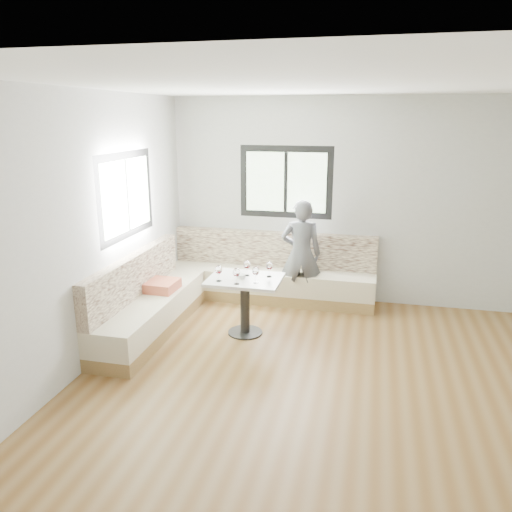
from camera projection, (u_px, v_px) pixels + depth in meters
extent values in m
cube|color=brown|center=(329.00, 388.00, 4.82)|extent=(5.00, 5.00, 0.01)
cube|color=white|center=(343.00, 83.00, 4.06)|extent=(5.00, 5.00, 0.01)
cube|color=#B7B7B2|center=(351.00, 203.00, 6.78)|extent=(5.00, 0.01, 2.80)
cube|color=#B7B7B2|center=(287.00, 397.00, 2.10)|extent=(5.00, 0.01, 2.80)
cube|color=#B7B7B2|center=(85.00, 234.00, 5.00)|extent=(0.01, 5.00, 2.80)
cube|color=black|center=(286.00, 182.00, 6.90)|extent=(1.30, 0.02, 1.00)
cube|color=black|center=(126.00, 195.00, 5.77)|extent=(0.02, 1.30, 1.00)
cube|color=olive|center=(270.00, 294.00, 7.12)|extent=(2.90, 0.55, 0.16)
cube|color=beige|center=(271.00, 280.00, 7.05)|extent=(2.90, 0.55, 0.29)
cube|color=#F2E5BF|center=(274.00, 249.00, 7.14)|extent=(2.90, 0.14, 0.50)
cube|color=olive|center=(153.00, 325.00, 6.07)|extent=(0.55, 2.25, 0.16)
cube|color=beige|center=(151.00, 308.00, 6.01)|extent=(0.55, 2.25, 0.29)
cube|color=#F2E5BF|center=(134.00, 276.00, 5.94)|extent=(0.14, 2.25, 0.50)
cube|color=#BD6A47|center=(160.00, 285.00, 6.18)|extent=(0.41, 0.41, 0.12)
cylinder|color=black|center=(245.00, 332.00, 6.04)|extent=(0.42, 0.42, 0.02)
cylinder|color=black|center=(245.00, 307.00, 5.95)|extent=(0.11, 0.11, 0.66)
cube|color=silver|center=(245.00, 280.00, 5.86)|extent=(0.85, 0.67, 0.04)
imported|color=#4D4E53|center=(301.00, 254.00, 6.72)|extent=(0.59, 0.43, 1.49)
cylinder|color=white|center=(241.00, 276.00, 5.86)|extent=(0.11, 0.11, 0.04)
sphere|color=black|center=(242.00, 275.00, 5.86)|extent=(0.02, 0.02, 0.02)
sphere|color=black|center=(240.00, 275.00, 5.86)|extent=(0.02, 0.02, 0.02)
sphere|color=black|center=(241.00, 276.00, 5.84)|extent=(0.02, 0.02, 0.02)
cylinder|color=white|center=(219.00, 281.00, 5.75)|extent=(0.06, 0.06, 0.01)
cylinder|color=white|center=(219.00, 277.00, 5.74)|extent=(0.01, 0.01, 0.08)
ellipsoid|color=white|center=(219.00, 270.00, 5.71)|extent=(0.08, 0.08, 0.10)
cylinder|color=#420409|center=(219.00, 272.00, 5.72)|extent=(0.06, 0.06, 0.02)
cylinder|color=white|center=(237.00, 284.00, 5.65)|extent=(0.06, 0.06, 0.01)
cylinder|color=white|center=(237.00, 280.00, 5.64)|extent=(0.01, 0.01, 0.08)
ellipsoid|color=white|center=(236.00, 272.00, 5.61)|extent=(0.08, 0.08, 0.10)
cylinder|color=#420409|center=(236.00, 275.00, 5.62)|extent=(0.06, 0.06, 0.02)
cylinder|color=white|center=(256.00, 282.00, 5.70)|extent=(0.06, 0.06, 0.01)
cylinder|color=white|center=(256.00, 279.00, 5.69)|extent=(0.01, 0.01, 0.08)
ellipsoid|color=white|center=(256.00, 271.00, 5.67)|extent=(0.08, 0.08, 0.10)
cylinder|color=#420409|center=(256.00, 273.00, 5.67)|extent=(0.06, 0.06, 0.02)
cylinder|color=white|center=(247.00, 275.00, 5.95)|extent=(0.06, 0.06, 0.01)
cylinder|color=white|center=(247.00, 272.00, 5.93)|extent=(0.01, 0.01, 0.08)
ellipsoid|color=white|center=(247.00, 265.00, 5.91)|extent=(0.08, 0.08, 0.10)
cylinder|color=#420409|center=(247.00, 267.00, 5.92)|extent=(0.06, 0.06, 0.02)
cylinder|color=white|center=(269.00, 277.00, 5.90)|extent=(0.06, 0.06, 0.01)
cylinder|color=white|center=(269.00, 273.00, 5.89)|extent=(0.01, 0.01, 0.08)
ellipsoid|color=white|center=(269.00, 266.00, 5.87)|extent=(0.08, 0.08, 0.10)
cylinder|color=#420409|center=(269.00, 268.00, 5.87)|extent=(0.06, 0.06, 0.02)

